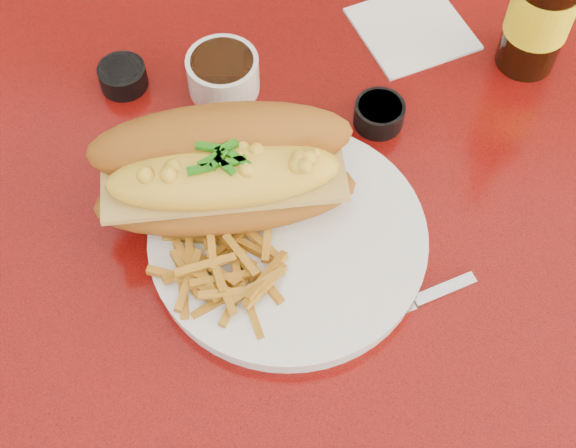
% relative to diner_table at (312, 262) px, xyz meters
% --- Properties ---
extents(ground, '(8.00, 8.00, 0.00)m').
position_rel_diner_table_xyz_m(ground, '(0.00, 0.00, -0.61)').
color(ground, beige).
rests_on(ground, ground).
extents(diner_table, '(1.23, 0.83, 0.77)m').
position_rel_diner_table_xyz_m(diner_table, '(0.00, 0.00, 0.00)').
color(diner_table, red).
rests_on(diner_table, ground).
extents(dinner_plate, '(0.34, 0.34, 0.02)m').
position_rel_diner_table_xyz_m(dinner_plate, '(-0.02, -0.07, 0.17)').
color(dinner_plate, white).
rests_on(dinner_plate, diner_table).
extents(mac_hoagie, '(0.28, 0.19, 0.11)m').
position_rel_diner_table_xyz_m(mac_hoagie, '(-0.08, -0.04, 0.23)').
color(mac_hoagie, '#9E5A19').
rests_on(mac_hoagie, dinner_plate).
extents(fries_pile, '(0.10, 0.09, 0.03)m').
position_rel_diner_table_xyz_m(fries_pile, '(-0.06, -0.12, 0.19)').
color(fries_pile, orange).
rests_on(fries_pile, dinner_plate).
extents(fork, '(0.07, 0.13, 0.00)m').
position_rel_diner_table_xyz_m(fork, '(-0.00, -0.05, 0.18)').
color(fork, silver).
rests_on(fork, dinner_plate).
extents(gravy_ramekin, '(0.09, 0.09, 0.04)m').
position_rel_diner_table_xyz_m(gravy_ramekin, '(-0.12, 0.12, 0.18)').
color(gravy_ramekin, white).
rests_on(gravy_ramekin, diner_table).
extents(sauce_cup_left, '(0.07, 0.07, 0.03)m').
position_rel_diner_table_xyz_m(sauce_cup_left, '(-0.23, 0.10, 0.18)').
color(sauce_cup_left, black).
rests_on(sauce_cup_left, diner_table).
extents(sauce_cup_right, '(0.07, 0.07, 0.03)m').
position_rel_diner_table_xyz_m(sauce_cup_right, '(0.05, 0.09, 0.18)').
color(sauce_cup_right, black).
rests_on(sauce_cup_right, diner_table).
extents(knife, '(0.15, 0.11, 0.01)m').
position_rel_diner_table_xyz_m(knife, '(0.10, -0.12, 0.16)').
color(knife, silver).
rests_on(knife, diner_table).
extents(paper_napkin, '(0.17, 0.17, 0.00)m').
position_rel_diner_table_xyz_m(paper_napkin, '(0.08, 0.24, 0.16)').
color(paper_napkin, white).
rests_on(paper_napkin, diner_table).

